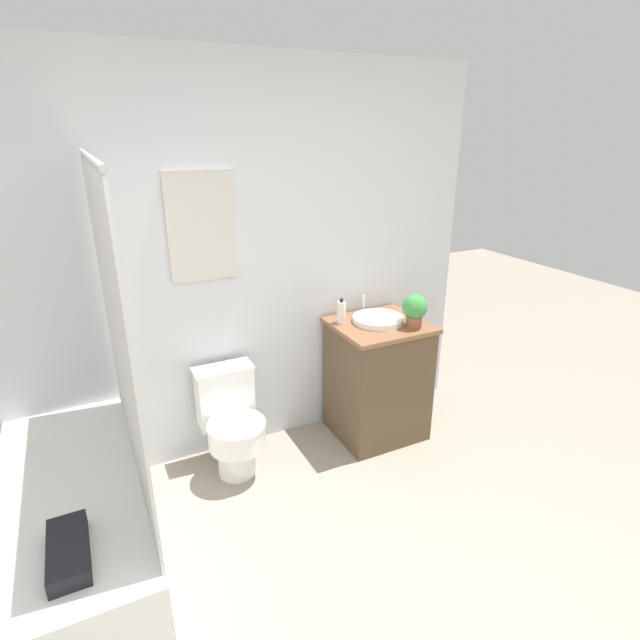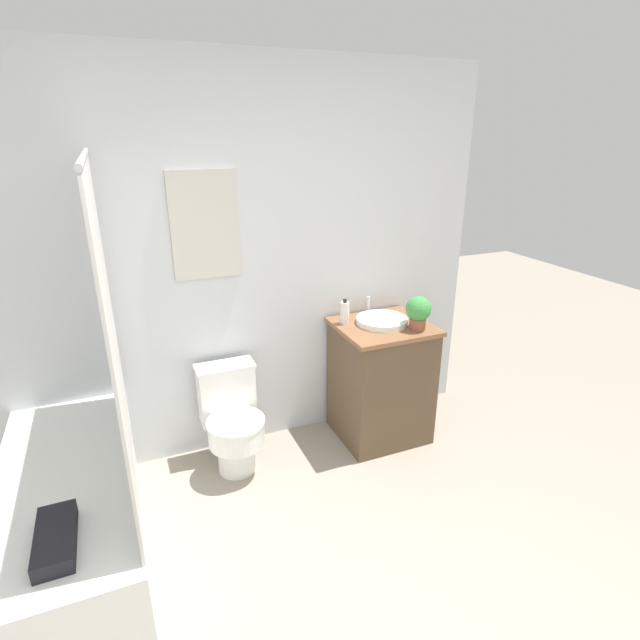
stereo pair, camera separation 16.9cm
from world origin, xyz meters
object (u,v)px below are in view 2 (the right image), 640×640
Objects in this scene: soap_bottle at (345,313)px; potted_plant at (418,311)px; toilet at (232,420)px; sink at (382,321)px.

potted_plant reaches higher than soap_bottle.
toilet is 1.38m from potted_plant.
potted_plant reaches higher than toilet.
potted_plant is (0.39, -0.28, 0.05)m from soap_bottle.
sink is at bearing -22.45° from soap_bottle.
toilet is at bearing -175.09° from soap_bottle.
sink is 0.26m from soap_bottle.
soap_bottle is at bearing 157.55° from sink.
sink is (1.05, -0.03, 0.53)m from toilet.
sink is at bearing 132.03° from potted_plant.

